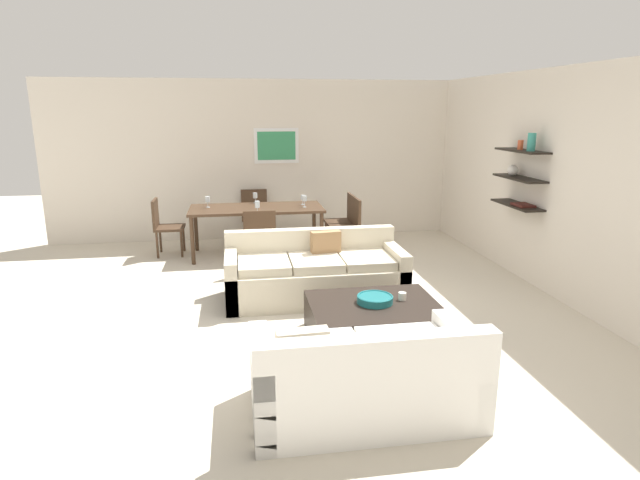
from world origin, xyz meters
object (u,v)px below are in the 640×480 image
at_px(dining_chair_right_near, 349,222).
at_px(wine_glass_right_far, 303,198).
at_px(decorative_bowl, 375,299).
at_px(dining_chair_right_far, 344,217).
at_px(candle_jar, 402,296).
at_px(wine_glass_left_far, 208,200).
at_px(wine_glass_head, 255,196).
at_px(wine_glass_foot, 257,205).
at_px(wine_glass_right_near, 305,199).
at_px(dining_table, 256,212).
at_px(dining_chair_foot, 259,236).
at_px(coffee_table, 374,322).
at_px(dining_chair_head, 255,212).
at_px(sofa_beige, 315,274).
at_px(loveseat_white, 364,379).
at_px(dining_chair_left_far, 164,223).

xyz_separation_m(dining_chair_right_near, wine_glass_right_far, (-0.69, 0.31, 0.35)).
height_order(decorative_bowl, dining_chair_right_far, dining_chair_right_far).
bearing_deg(dining_chair_right_far, candle_jar, -92.13).
relative_size(wine_glass_left_far, wine_glass_head, 1.04).
bearing_deg(decorative_bowl, wine_glass_foot, 109.08).
height_order(wine_glass_right_near, wine_glass_left_far, wine_glass_right_near).
bearing_deg(dining_chair_right_far, wine_glass_right_far, -172.49).
relative_size(dining_table, dining_chair_right_near, 2.30).
xyz_separation_m(dining_chair_right_near, dining_chair_foot, (-1.42, -0.65, 0.00)).
bearing_deg(wine_glass_right_near, wine_glass_foot, -159.35).
bearing_deg(coffee_table, dining_chair_head, 103.39).
distance_m(candle_jar, dining_chair_right_near, 3.05).
bearing_deg(dining_chair_head, dining_chair_foot, -90.00).
bearing_deg(coffee_table, dining_table, 106.67).
distance_m(candle_jar, dining_chair_head, 4.30).
bearing_deg(dining_table, decorative_bowl, -73.03).
xyz_separation_m(sofa_beige, wine_glass_right_near, (0.14, 1.93, 0.59)).
bearing_deg(coffee_table, wine_glass_foot, 108.73).
bearing_deg(sofa_beige, dining_chair_right_near, 65.87).
bearing_deg(dining_chair_right_near, coffee_table, -97.86).
bearing_deg(dining_chair_head, dining_chair_right_far, -24.69).
relative_size(sofa_beige, wine_glass_foot, 12.76).
xyz_separation_m(sofa_beige, dining_table, (-0.60, 2.04, 0.39)).
relative_size(dining_chair_right_near, wine_glass_foot, 5.34).
bearing_deg(wine_glass_right_near, loveseat_white, -91.94).
bearing_deg(wine_glass_foot, dining_chair_left_far, 157.51).
bearing_deg(dining_chair_right_far, coffee_table, -96.97).
xyz_separation_m(dining_table, wine_glass_right_far, (0.73, 0.11, 0.18)).
relative_size(loveseat_white, dining_table, 0.82).
height_order(dining_chair_right_near, dining_chair_head, same).
height_order(dining_chair_right_near, dining_chair_left_far, same).
height_order(sofa_beige, coffee_table, sofa_beige).
relative_size(loveseat_white, decorative_bowl, 4.66).
distance_m(sofa_beige, loveseat_white, 2.51).
height_order(coffee_table, wine_glass_right_near, wine_glass_right_near).
bearing_deg(sofa_beige, dining_chair_foot, 116.73).
distance_m(coffee_table, wine_glass_head, 3.88).
distance_m(dining_chair_left_far, wine_glass_right_far, 2.18).
relative_size(dining_chair_right_near, wine_glass_right_far, 5.72).
distance_m(sofa_beige, coffee_table, 1.33).
bearing_deg(coffee_table, dining_chair_right_far, 83.03).
distance_m(dining_table, dining_chair_right_far, 1.44).
bearing_deg(loveseat_white, wine_glass_head, 96.73).
distance_m(dining_table, dining_chair_right_near, 1.44).
height_order(wine_glass_head, wine_glass_right_far, wine_glass_head).
distance_m(loveseat_white, dining_chair_left_far, 5.16).
bearing_deg(dining_chair_head, wine_glass_right_far, -45.39).
xyz_separation_m(candle_jar, dining_chair_right_far, (0.13, 3.45, 0.09)).
bearing_deg(dining_table, wine_glass_right_near, -8.58).
height_order(dining_chair_left_far, wine_glass_left_far, wine_glass_left_far).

